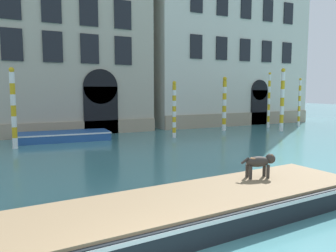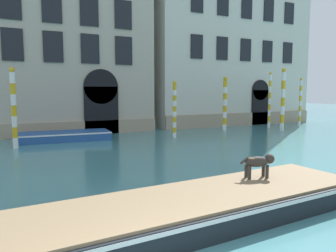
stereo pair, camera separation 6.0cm
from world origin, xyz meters
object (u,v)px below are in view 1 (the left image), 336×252
(boat_moored_near_palazzo, at_px, (65,136))
(mooring_pole_2, at_px, (299,102))
(mooring_pole_4, at_px, (224,103))
(mooring_pole_5, at_px, (282,100))
(mooring_pole_0, at_px, (174,109))
(mooring_pole_3, at_px, (13,108))
(mooring_pole_1, at_px, (269,100))
(boat_foreground, at_px, (195,207))
(dog_on_deck, at_px, (260,162))

(boat_moored_near_palazzo, bearing_deg, mooring_pole_2, 1.40)
(mooring_pole_4, bearing_deg, mooring_pole_5, -33.95)
(mooring_pole_0, relative_size, mooring_pole_4, 0.89)
(mooring_pole_0, distance_m, mooring_pole_4, 5.18)
(boat_moored_near_palazzo, bearing_deg, mooring_pole_3, -144.87)
(mooring_pole_0, bearing_deg, mooring_pole_1, 10.06)
(mooring_pole_1, bearing_deg, mooring_pole_2, -8.28)
(mooring_pole_0, relative_size, mooring_pole_5, 0.78)
(boat_foreground, distance_m, mooring_pole_3, 12.18)
(boat_moored_near_palazzo, bearing_deg, mooring_pole_4, 2.56)
(boat_moored_near_palazzo, height_order, mooring_pole_0, mooring_pole_0)
(mooring_pole_1, bearing_deg, boat_foreground, -138.13)
(dog_on_deck, distance_m, mooring_pole_3, 12.45)
(mooring_pole_1, relative_size, mooring_pole_5, 0.97)
(boat_moored_near_palazzo, distance_m, mooring_pole_3, 3.53)
(boat_moored_near_palazzo, relative_size, mooring_pole_4, 1.33)
(mooring_pole_3, bearing_deg, boat_foreground, -74.59)
(mooring_pole_1, bearing_deg, mooring_pole_0, -169.94)
(mooring_pole_0, distance_m, mooring_pole_2, 11.87)
(mooring_pole_2, distance_m, mooring_pole_4, 6.93)
(boat_moored_near_palazzo, relative_size, mooring_pole_5, 1.16)
(mooring_pole_2, relative_size, mooring_pole_4, 1.00)
(boat_foreground, bearing_deg, mooring_pole_2, 32.87)
(mooring_pole_3, bearing_deg, mooring_pole_2, 2.61)
(dog_on_deck, height_order, mooring_pole_2, mooring_pole_2)
(mooring_pole_1, distance_m, mooring_pole_2, 2.84)
(mooring_pole_5, bearing_deg, boat_moored_near_palazzo, 170.44)
(boat_foreground, relative_size, mooring_pole_2, 2.39)
(mooring_pole_1, distance_m, mooring_pole_3, 17.73)
(mooring_pole_2, xyz_separation_m, mooring_pole_3, (-20.49, -0.93, 0.07))
(boat_moored_near_palazzo, xyz_separation_m, mooring_pole_1, (15.06, -0.27, 1.86))
(boat_foreground, xyz_separation_m, mooring_pole_5, (13.64, 10.84, 1.89))
(mooring_pole_3, xyz_separation_m, mooring_pole_4, (13.57, 1.42, -0.07))
(dog_on_deck, relative_size, mooring_pole_1, 0.22)
(boat_foreground, distance_m, dog_on_deck, 2.40)
(mooring_pole_0, height_order, mooring_pole_1, mooring_pole_1)
(dog_on_deck, bearing_deg, mooring_pole_2, 52.73)
(boat_moored_near_palazzo, xyz_separation_m, mooring_pole_2, (17.87, -0.67, 1.66))
(boat_moored_near_palazzo, height_order, mooring_pole_3, mooring_pole_3)
(dog_on_deck, bearing_deg, mooring_pole_5, 56.21)
(mooring_pole_5, bearing_deg, dog_on_deck, -137.73)
(dog_on_deck, relative_size, mooring_pole_5, 0.22)
(mooring_pole_0, bearing_deg, mooring_pole_4, 18.84)
(boat_moored_near_palazzo, xyz_separation_m, mooring_pole_3, (-2.62, -1.61, 1.73))
(boat_moored_near_palazzo, bearing_deg, boat_foreground, -83.90)
(mooring_pole_1, height_order, mooring_pole_4, mooring_pole_1)
(mooring_pole_3, distance_m, mooring_pole_4, 13.65)
(boat_foreground, bearing_deg, mooring_pole_0, 61.18)
(mooring_pole_1, height_order, mooring_pole_3, mooring_pole_1)
(mooring_pole_1, relative_size, mooring_pole_2, 1.11)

